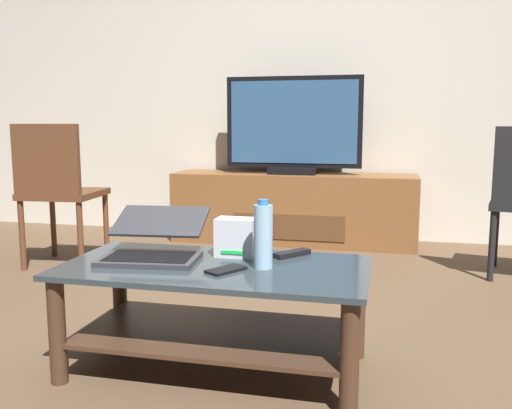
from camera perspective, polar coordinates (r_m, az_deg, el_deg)
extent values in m
plane|color=brown|center=(2.34, -0.94, -14.29)|extent=(7.68, 7.68, 0.00)
cube|color=beige|center=(4.49, 6.63, 14.68)|extent=(6.40, 0.12, 2.80)
cube|color=#2D383D|center=(2.01, -4.27, -6.51)|extent=(1.10, 0.56, 0.02)
cube|color=#472D1E|center=(2.09, -4.19, -13.09)|extent=(0.97, 0.49, 0.02)
cylinder|color=#472D1E|center=(2.08, -19.84, -12.21)|extent=(0.06, 0.06, 0.38)
cylinder|color=#472D1E|center=(1.77, 9.63, -15.51)|extent=(0.06, 0.06, 0.38)
cylinder|color=#472D1E|center=(2.46, -13.88, -8.75)|extent=(0.06, 0.06, 0.38)
cylinder|color=#472D1E|center=(2.21, 10.45, -10.67)|extent=(0.06, 0.06, 0.38)
cube|color=brown|center=(4.21, 3.85, -0.38)|extent=(1.83, 0.43, 0.53)
cube|color=#55351C|center=(4.02, 3.32, -2.33)|extent=(0.82, 0.01, 0.18)
cube|color=black|center=(4.16, 3.85, 3.50)|extent=(0.35, 0.20, 0.05)
cube|color=black|center=(4.14, 3.90, 8.48)|extent=(1.01, 0.04, 0.67)
cube|color=#2D517A|center=(4.12, 3.84, 8.48)|extent=(0.94, 0.01, 0.60)
cylinder|color=black|center=(3.82, 23.49, -2.84)|extent=(0.04, 0.04, 0.41)
cylinder|color=black|center=(3.45, 23.18, -3.97)|extent=(0.04, 0.04, 0.41)
cube|color=#59331E|center=(3.73, -19.20, 1.04)|extent=(0.48, 0.48, 0.04)
cube|color=#59331E|center=(3.53, -20.86, 4.19)|extent=(0.42, 0.07, 0.44)
cylinder|color=#59331E|center=(3.85, -15.21, -2.16)|extent=(0.04, 0.04, 0.44)
cylinder|color=#59331E|center=(4.01, -20.20, -1.96)|extent=(0.04, 0.04, 0.44)
cylinder|color=#59331E|center=(3.51, -17.67, -3.27)|extent=(0.04, 0.04, 0.44)
cylinder|color=#59331E|center=(3.69, -22.99, -2.98)|extent=(0.04, 0.04, 0.44)
cube|color=#333338|center=(2.09, -10.94, -5.55)|extent=(0.38, 0.27, 0.02)
cube|color=black|center=(2.09, -10.95, -5.28)|extent=(0.33, 0.21, 0.00)
cube|color=#333338|center=(2.21, -9.79, -1.67)|extent=(0.38, 0.26, 0.09)
cube|color=silver|center=(2.21, -9.82, -1.72)|extent=(0.34, 0.22, 0.07)
cube|color=silver|center=(2.12, -2.09, -3.40)|extent=(0.15, 0.10, 0.15)
cube|color=#19D84C|center=(2.08, -2.45, -4.96)|extent=(0.09, 0.00, 0.01)
cylinder|color=#99C6E5|center=(1.94, 0.74, -3.35)|extent=(0.07, 0.07, 0.22)
cylinder|color=blue|center=(1.92, 0.75, 0.23)|extent=(0.04, 0.04, 0.02)
cube|color=black|center=(1.92, -3.13, -6.75)|extent=(0.13, 0.16, 0.01)
cube|color=black|center=(2.14, 3.74, -5.08)|extent=(0.13, 0.15, 0.02)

